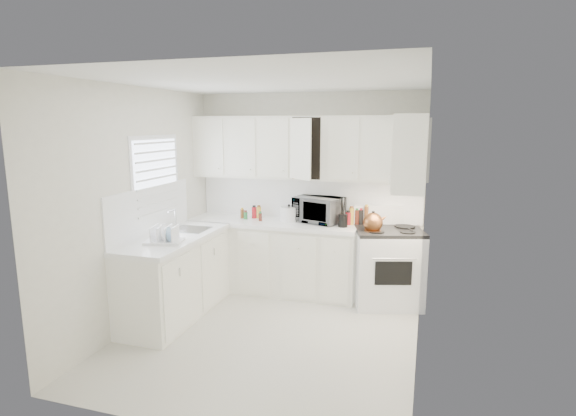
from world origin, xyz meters
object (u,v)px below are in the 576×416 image
at_px(tea_kettle, 373,221).
at_px(dish_rack, 164,233).
at_px(microwave, 319,207).
at_px(stove, 388,257).
at_px(rice_cooker, 289,213).
at_px(utensil_crock, 343,212).

distance_m(tea_kettle, dish_rack, 2.39).
bearing_deg(microwave, stove, 9.54).
bearing_deg(dish_rack, rice_cooker, 42.73).
bearing_deg(tea_kettle, microwave, 137.88).
relative_size(microwave, utensil_crock, 1.56).
height_order(tea_kettle, dish_rack, tea_kettle).
bearing_deg(dish_rack, microwave, 34.52).
xyz_separation_m(stove, rice_cooker, (-1.30, 0.10, 0.45)).
relative_size(stove, utensil_crock, 3.20).
bearing_deg(microwave, utensil_crock, -9.29).
distance_m(stove, tea_kettle, 0.53).
xyz_separation_m(stove, utensil_crock, (-0.56, -0.04, 0.53)).
relative_size(tea_kettle, dish_rack, 0.76).
height_order(rice_cooker, dish_rack, rice_cooker).
distance_m(utensil_crock, dish_rack, 2.14).
relative_size(stove, dish_rack, 3.19).
xyz_separation_m(tea_kettle, rice_cooker, (-1.12, 0.26, -0.01)).
bearing_deg(utensil_crock, microwave, 151.58).
relative_size(stove, tea_kettle, 4.18).
xyz_separation_m(tea_kettle, microwave, (-0.73, 0.31, 0.08)).
relative_size(stove, microwave, 2.05).
bearing_deg(microwave, tea_kettle, -4.05).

